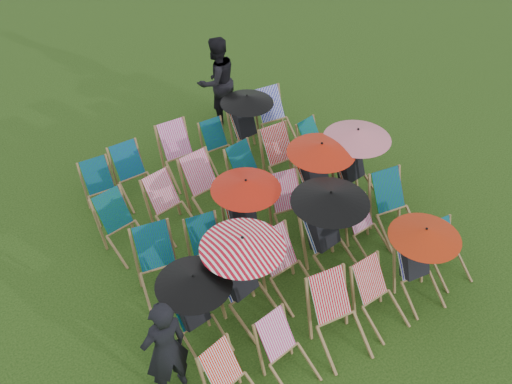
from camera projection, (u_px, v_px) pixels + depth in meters
ground at (267, 241)px, 9.78m from camera, size 100.00×100.00×0.00m
deckchair_1 at (288, 353)px, 7.54m from camera, size 0.68×0.88×0.88m
deckchair_2 at (340, 319)px, 7.88m from camera, size 0.81×1.03×1.03m
deckchair_3 at (380, 297)px, 8.25m from camera, size 0.62×0.85×0.91m
deckchair_4 at (421, 263)px, 8.49m from camera, size 1.06×1.13×1.26m
deckchair_5 at (449, 253)px, 8.97m from camera, size 0.65×0.83×0.84m
deckchair_6 at (198, 310)px, 7.82m from camera, size 1.05×1.12×1.25m
deckchair_7 at (246, 277)px, 8.14m from camera, size 1.22×1.32×1.44m
deckchair_8 at (289, 268)px, 8.63m from camera, size 0.73×0.96×0.99m
deckchair_9 at (331, 230)px, 8.87m from camera, size 1.22×1.30×1.45m
deckchair_10 at (368, 228)px, 9.43m from camera, size 0.58×0.79×0.82m
deckchair_11 at (396, 209)px, 9.64m from camera, size 0.83×1.05×1.03m
deckchair_12 at (160, 267)px, 8.63m from camera, size 0.85×1.05×1.02m
deckchair_13 at (209, 251)px, 8.97m from camera, size 0.73×0.91×0.89m
deckchair_14 at (246, 215)px, 9.23m from camera, size 1.13×1.20×1.34m
deckchair_15 at (292, 208)px, 9.69m from camera, size 0.80×0.99×0.97m
deckchair_16 at (322, 178)px, 9.91m from camera, size 1.18×1.27×1.40m
deckchair_17 at (357, 164)px, 10.20m from camera, size 1.20×1.28×1.42m
deckchair_18 at (123, 226)px, 9.37m from camera, size 0.76×0.96×0.95m
deckchair_19 at (171, 206)px, 9.74m from camera, size 0.75×0.96×0.95m
deckchair_20 at (209, 188)px, 10.06m from camera, size 0.77×1.00×1.02m
deckchair_21 at (251, 175)px, 10.41m from camera, size 0.73×0.94×0.95m
deckchair_22 at (285, 159)px, 10.72m from camera, size 0.72×0.97×1.02m
deckchair_23 at (318, 145)px, 11.21m from camera, size 0.68×0.86×0.85m
deckchair_24 at (103, 190)px, 10.12m from camera, size 0.65×0.86×0.89m
deckchair_25 at (135, 175)px, 10.40m from camera, size 0.63×0.88×0.95m
deckchair_26 at (182, 155)px, 10.83m from camera, size 0.73×0.97×1.02m
deckchair_27 at (220, 146)px, 11.19m from camera, size 0.59×0.80×0.85m
deckchair_28 at (249, 124)px, 11.37m from camera, size 1.06×1.11×1.25m
deckchair_29 at (276, 118)px, 11.82m from camera, size 0.77×1.00×1.02m
person_left at (165, 349)px, 7.12m from camera, size 0.62×0.41×1.68m
person_rear at (217, 81)px, 12.09m from camera, size 1.00×0.82×1.93m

